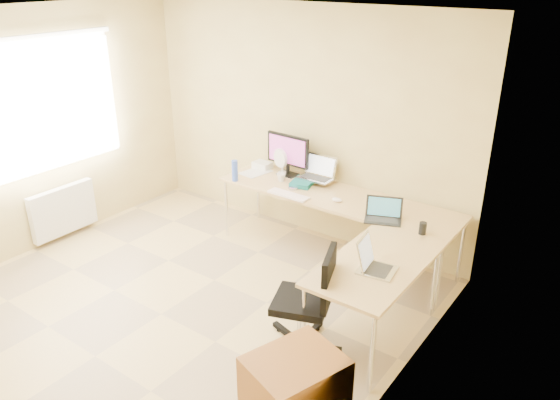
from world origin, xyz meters
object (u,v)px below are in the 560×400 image
Objects in this scene: desk_main at (334,227)px; water_bottle at (235,171)px; laptop_black at (384,210)px; keyboard at (288,195)px; laptop_center at (316,168)px; mug at (281,177)px; desk_return at (373,300)px; office_chair at (301,297)px; desk_fan at (283,162)px; monitor at (288,155)px; laptop_return at (378,259)px.

water_bottle is (-1.13, -0.30, 0.48)m from desk_main.
laptop_black reaches higher than keyboard.
laptop_center is 0.41m from mug.
office_chair reaches higher than desk_return.
desk_fan is 0.30× the size of office_chair.
laptop_black is at bearing -21.26° from desk_main.
laptop_black is at bearing 112.51° from desk_return.
laptop_black is (1.03, -0.44, -0.06)m from laptop_center.
laptop_center is at bearing 16.13° from desk_fan.
monitor reaches higher than office_chair.
laptop_center is 1.15× the size of laptop_return.
monitor is at bearing 18.28° from desk_fan.
desk_return is 1.38× the size of office_chair.
laptop_center is 0.51m from keyboard.
keyboard is (-0.03, -0.48, -0.16)m from laptop_center.
monitor is 2.34× the size of water_bottle.
water_bottle reaches higher than desk_return.
water_bottle is (-2.10, 0.70, 0.48)m from desk_return.
laptop_return is (1.87, -1.31, -0.03)m from desk_fan.
desk_fan is (-1.50, 0.46, 0.03)m from laptop_black.
desk_fan is 2.29m from laptop_return.
desk_main is 5.70× the size of keyboard.
laptop_black is 3.39× the size of mug.
keyboard is at bearing -51.51° from monitor.
keyboard is 1.54m from office_chair.
laptop_return reaches higher than desk_main.
desk_fan reaches higher than keyboard.
desk_return is at bearing 28.76° from office_chair.
monitor is 1.64× the size of laptop_black.
desk_fan is at bearing 140.48° from laptop_black.
water_bottle reaches higher than laptop_return.
office_chair is (0.57, -1.48, 0.14)m from desk_main.
laptop_return is at bearing -42.53° from laptop_center.
keyboard is 0.42m from mug.
mug is 0.30× the size of laptop_return.
keyboard is at bearing -43.55° from mug.
water_bottle is at bearing 158.71° from laptop_black.
office_chair is at bearing -49.22° from mug.
mug is 0.36× the size of desk_fan.
desk_fan reaches higher than laptop_return.
monitor reaches higher than desk_return.
desk_fan reaches higher than mug.
laptop_center is at bearing 134.26° from laptop_black.
laptop_black reaches higher than desk_main.
desk_main is at bearing -26.58° from laptop_center.
keyboard is (-0.40, -0.30, 0.38)m from desk_main.
laptop_return is (0.06, -0.11, 0.48)m from desk_return.
desk_return is 3.81× the size of laptop_black.
desk_fan is at bearing -177.52° from monitor.
monitor is (-0.76, 0.20, 0.60)m from desk_main.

